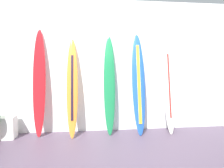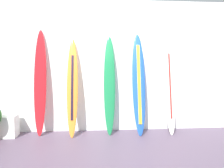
{
  "view_description": "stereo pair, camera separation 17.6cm",
  "coord_description": "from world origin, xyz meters",
  "px_view_note": "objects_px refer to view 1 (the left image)",
  "views": [
    {
      "loc": [
        -0.41,
        -3.14,
        1.37
      ],
      "look_at": [
        0.07,
        0.95,
        1.04
      ],
      "focal_mm": 32.44,
      "sensor_mm": 36.0,
      "label": 1
    },
    {
      "loc": [
        -0.24,
        -3.16,
        1.37
      ],
      "look_at": [
        0.07,
        0.95,
        1.04
      ],
      "focal_mm": 32.44,
      "sensor_mm": 36.0,
      "label": 2
    }
  ],
  "objects_px": {
    "surfboard_sunset": "(72,88)",
    "display_block_left": "(7,127)",
    "surfboard_cobalt": "(139,84)",
    "surfboard_ivory": "(169,86)",
    "surfboard_crimson": "(39,84)",
    "surfboard_emerald": "(109,86)"
  },
  "relations": [
    {
      "from": "surfboard_sunset",
      "to": "display_block_left",
      "type": "height_order",
      "value": "surfboard_sunset"
    },
    {
      "from": "surfboard_sunset",
      "to": "surfboard_cobalt",
      "type": "relative_size",
      "value": 0.94
    },
    {
      "from": "display_block_left",
      "to": "surfboard_sunset",
      "type": "bearing_deg",
      "value": -0.05
    },
    {
      "from": "surfboard_cobalt",
      "to": "surfboard_ivory",
      "type": "distance_m",
      "value": 0.66
    },
    {
      "from": "surfboard_cobalt",
      "to": "surfboard_sunset",
      "type": "bearing_deg",
      "value": -179.84
    },
    {
      "from": "surfboard_crimson",
      "to": "surfboard_sunset",
      "type": "xyz_separation_m",
      "value": [
        0.65,
        -0.09,
        -0.09
      ]
    },
    {
      "from": "surfboard_sunset",
      "to": "display_block_left",
      "type": "distance_m",
      "value": 1.47
    },
    {
      "from": "surfboard_sunset",
      "to": "surfboard_ivory",
      "type": "xyz_separation_m",
      "value": [
        2.01,
        0.01,
        0.02
      ]
    },
    {
      "from": "surfboard_ivory",
      "to": "display_block_left",
      "type": "height_order",
      "value": "surfboard_ivory"
    },
    {
      "from": "surfboard_crimson",
      "to": "display_block_left",
      "type": "relative_size",
      "value": 5.02
    },
    {
      "from": "surfboard_ivory",
      "to": "surfboard_sunset",
      "type": "bearing_deg",
      "value": -179.72
    },
    {
      "from": "surfboard_crimson",
      "to": "surfboard_ivory",
      "type": "bearing_deg",
      "value": -1.75
    },
    {
      "from": "surfboard_sunset",
      "to": "surfboard_cobalt",
      "type": "height_order",
      "value": "surfboard_cobalt"
    },
    {
      "from": "surfboard_ivory",
      "to": "display_block_left",
      "type": "relative_size",
      "value": 4.69
    },
    {
      "from": "surfboard_emerald",
      "to": "display_block_left",
      "type": "bearing_deg",
      "value": -178.63
    },
    {
      "from": "surfboard_emerald",
      "to": "display_block_left",
      "type": "xyz_separation_m",
      "value": [
        -2.01,
        -0.05,
        -0.79
      ]
    },
    {
      "from": "surfboard_cobalt",
      "to": "surfboard_ivory",
      "type": "height_order",
      "value": "surfboard_cobalt"
    },
    {
      "from": "surfboard_cobalt",
      "to": "surfboard_crimson",
      "type": "bearing_deg",
      "value": 177.51
    },
    {
      "from": "surfboard_emerald",
      "to": "surfboard_cobalt",
      "type": "height_order",
      "value": "surfboard_cobalt"
    },
    {
      "from": "surfboard_sunset",
      "to": "display_block_left",
      "type": "bearing_deg",
      "value": 179.95
    },
    {
      "from": "surfboard_ivory",
      "to": "surfboard_cobalt",
      "type": "bearing_deg",
      "value": -179.47
    },
    {
      "from": "display_block_left",
      "to": "surfboard_ivory",
      "type": "bearing_deg",
      "value": 0.15
    }
  ]
}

